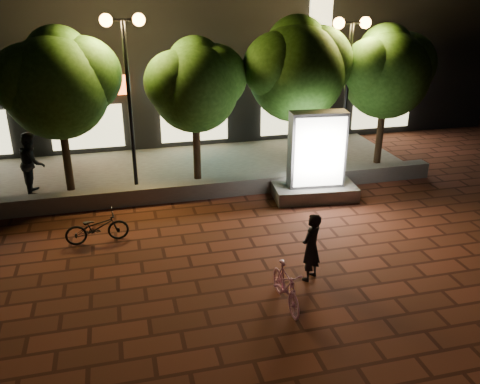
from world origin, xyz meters
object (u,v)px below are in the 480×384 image
object	(u,v)px
tree_left	(58,80)
tree_far_right	(387,69)
street_lamp_right	(350,55)
scooter_pink	(286,286)
ad_kiosk	(316,164)
pedestrian	(32,163)
tree_right	(298,67)
rider	(311,247)
scooter_parked	(97,227)
street_lamp_left	(126,59)
tree_mid	(196,82)

from	to	relation	value
tree_left	tree_far_right	bearing A→B (deg)	-0.00
street_lamp_right	scooter_pink	distance (m)	9.06
ad_kiosk	pedestrian	distance (m)	8.53
tree_right	street_lamp_right	bearing A→B (deg)	-9.10
pedestrian	tree_far_right	bearing A→B (deg)	-95.22
ad_kiosk	scooter_pink	bearing A→B (deg)	-117.64
rider	scooter_parked	xyz separation A→B (m)	(-4.54, 2.88, -0.37)
tree_far_right	ad_kiosk	world-z (taller)	tree_far_right
scooter_parked	tree_left	bearing A→B (deg)	8.10
tree_far_right	ad_kiosk	distance (m)	4.70
tree_right	scooter_parked	world-z (taller)	tree_right
tree_far_right	scooter_pink	size ratio (longest dim) A/B	3.24
tree_right	rider	world-z (taller)	tree_right
scooter_parked	tree_right	bearing A→B (deg)	-64.81
tree_left	ad_kiosk	distance (m)	7.87
scooter_pink	street_lamp_left	bearing A→B (deg)	108.46
tree_right	scooter_pink	size ratio (longest dim) A/B	3.45
street_lamp_left	rider	bearing A→B (deg)	-61.61
ad_kiosk	tree_far_right	bearing A→B (deg)	34.84
ad_kiosk	scooter_parked	distance (m)	6.50
scooter_pink	ad_kiosk	bearing A→B (deg)	61.00
scooter_pink	scooter_parked	bearing A→B (deg)	133.70
tree_mid	scooter_pink	bearing A→B (deg)	-86.05
tree_mid	scooter_parked	distance (m)	5.62
tree_far_right	rider	size ratio (longest dim) A/B	3.05
street_lamp_right	rider	size ratio (longest dim) A/B	3.19
street_lamp_left	tree_far_right	bearing A→B (deg)	1.76
tree_far_right	scooter_pink	distance (m)	9.93
pedestrian	tree_mid	bearing A→B (deg)	-95.26
tree_mid	rider	distance (m)	7.12
street_lamp_left	scooter_pink	xyz separation A→B (m)	(2.56, -7.10, -3.59)
tree_right	tree_far_right	distance (m)	3.20
street_lamp_left	rider	size ratio (longest dim) A/B	3.32
tree_left	tree_mid	bearing A→B (deg)	-0.00
scooter_parked	ad_kiosk	bearing A→B (deg)	-82.44
tree_right	street_lamp_right	world-z (taller)	tree_right
tree_left	scooter_pink	distance (m)	9.14
tree_right	tree_far_right	bearing A→B (deg)	-0.00
tree_mid	scooter_parked	bearing A→B (deg)	-131.10
tree_far_right	rider	distance (m)	8.73
street_lamp_left	scooter_parked	distance (m)	5.10
tree_left	tree_mid	size ratio (longest dim) A/B	1.09
tree_right	pedestrian	xyz separation A→B (m)	(-8.37, 0.01, -2.54)
tree_right	street_lamp_left	distance (m)	5.38
tree_right	pedestrian	size ratio (longest dim) A/B	2.68
street_lamp_left	street_lamp_right	distance (m)	7.00
tree_left	scooter_pink	xyz separation A→B (m)	(4.50, -7.36, -3.00)
street_lamp_left	tree_right	bearing A→B (deg)	2.81
tree_far_right	street_lamp_right	bearing A→B (deg)	-170.39
street_lamp_left	ad_kiosk	bearing A→B (deg)	-21.87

